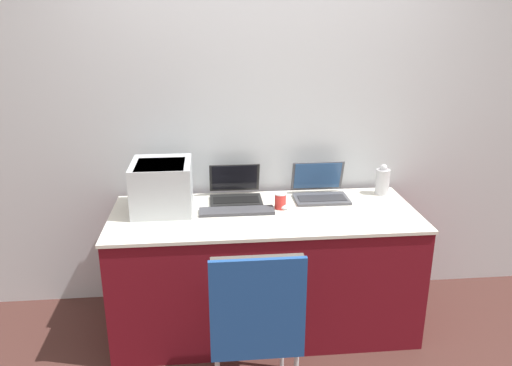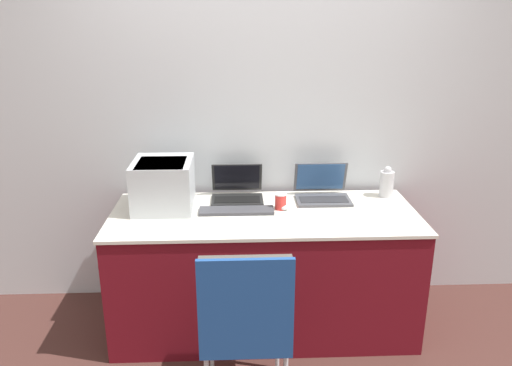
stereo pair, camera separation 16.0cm
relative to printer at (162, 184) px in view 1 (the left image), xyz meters
The scene contains 11 objects.
ground_plane 1.24m from the printer, 37.57° to the right, with size 14.00×14.00×0.00m, color #472823.
wall_back 0.79m from the printer, 29.19° to the left, with size 8.00×0.05×2.60m.
table 0.85m from the printer, ahead, with size 1.89×0.76×0.80m.
printer is the anchor object (origin of this frame).
laptop_left 0.49m from the printer, 16.76° to the left, with size 0.34×0.30×0.22m.
laptop_right 1.03m from the printer, ahead, with size 0.35×0.29×0.23m.
external_keyboard 0.49m from the printer, 12.31° to the right, with size 0.46×0.13×0.02m.
coffee_cup 0.74m from the printer, ahead, with size 0.07×0.07×0.10m.
mouse 0.77m from the printer, ahead, with size 0.06×0.05×0.03m.
metal_pitcher 1.47m from the printer, ahead, with size 0.09×0.09×0.21m.
chair 1.10m from the printer, 61.84° to the right, with size 0.43×0.50×0.96m.
Camera 1 is at (-0.33, -2.47, 1.95)m, focal length 35.00 mm.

